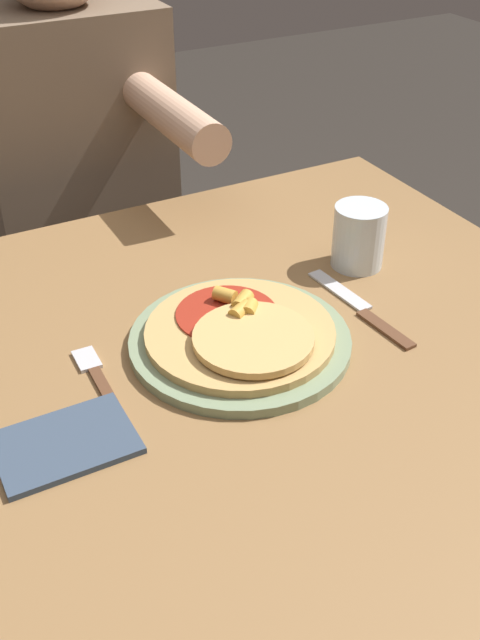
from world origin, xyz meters
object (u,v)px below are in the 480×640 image
at_px(plate, 240,341).
at_px(fork, 100,382).
at_px(person_diner, 80,172).
at_px(knife, 361,309).
at_px(drinking_glass, 359,236).
at_px(dining_table, 230,434).
at_px(pizza, 242,332).

xyz_separation_m(plate, fork, (-0.19, 0.01, -0.00)).
bearing_deg(plate, fork, 176.94).
xyz_separation_m(fork, person_diner, (0.20, 0.70, -0.04)).
xyz_separation_m(plate, knife, (0.19, -0.01, -0.00)).
bearing_deg(person_diner, knife, -76.05).
bearing_deg(plate, drinking_glass, 21.31).
bearing_deg(plate, person_diner, 89.25).
bearing_deg(knife, plate, 177.71).
height_order(dining_table, plate, plate).
distance_m(plate, fork, 0.19).
bearing_deg(drinking_glass, person_diner, 111.87).
xyz_separation_m(plate, pizza, (0.00, -0.01, 0.02)).
bearing_deg(fork, person_diner, 74.30).
bearing_deg(person_diner, dining_table, -93.30).
bearing_deg(fork, pizza, -4.62).
distance_m(fork, knife, 0.38).
height_order(fork, knife, same).
bearing_deg(pizza, plate, 98.11).
xyz_separation_m(dining_table, pizza, (0.03, 0.03, 0.14)).
height_order(plate, knife, plate).
bearing_deg(plate, knife, -2.29).
relative_size(fork, drinking_glass, 1.82).
bearing_deg(person_diner, drinking_glass, -68.13).
bearing_deg(drinking_glass, pizza, -157.62).
xyz_separation_m(knife, drinking_glass, (0.07, 0.11, 0.05)).
relative_size(plate, drinking_glass, 3.00).
bearing_deg(plate, pizza, -81.89).
height_order(fork, person_diner, person_diner).
distance_m(fork, person_diner, 0.73).
relative_size(plate, fork, 1.65).
distance_m(knife, drinking_glass, 0.13).
height_order(plate, fork, plate).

